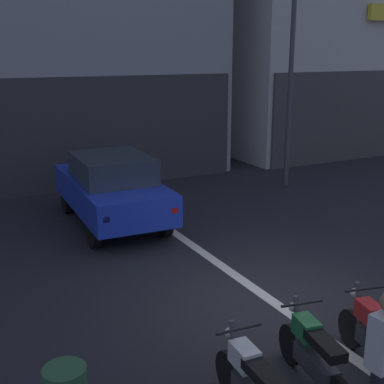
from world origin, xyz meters
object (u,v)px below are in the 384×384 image
Objects in this scene: motorcycle_green_row_left_mid at (313,355)px; motorcycle_red_row_centre at (376,337)px; car_blue_crossing_near at (112,187)px; street_lamp at (292,42)px; person_by_motorcycles at (384,367)px.

motorcycle_green_row_left_mid and motorcycle_red_row_centre have the same top height.
car_blue_crossing_near is 6.89m from motorcycle_green_row_left_mid.
car_blue_crossing_near is 2.53× the size of motorcycle_red_row_centre.
car_blue_crossing_near reaches higher than motorcycle_green_row_left_mid.
motorcycle_red_row_centre is at bearing -120.61° from street_lamp.
motorcycle_green_row_left_mid is 1.00× the size of motorcycle_red_row_centre.
street_lamp is at bearing 54.41° from motorcycle_green_row_left_mid.
motorcycle_red_row_centre is (-4.74, -8.00, -3.68)m from street_lamp.
motorcycle_green_row_left_mid is 0.95m from motorcycle_red_row_centre.
motorcycle_green_row_left_mid is at bearing -89.20° from car_blue_crossing_near.
motorcycle_green_row_left_mid is at bearing -125.59° from street_lamp.
street_lamp is 4.11× the size of motorcycle_green_row_left_mid.
street_lamp is at bearing 57.67° from person_by_motorcycles.
motorcycle_green_row_left_mid is (0.10, -6.88, -0.43)m from car_blue_crossing_near.
car_blue_crossing_near is at bearing 98.60° from motorcycle_red_row_centre.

